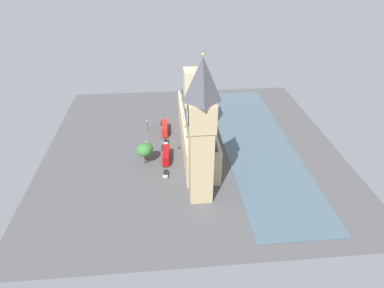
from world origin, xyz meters
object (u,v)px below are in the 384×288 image
at_px(car_dark_green_midblock, 164,148).
at_px(street_lamp_slot_10, 147,124).
at_px(car_white_opposite_hall, 166,141).
at_px(car_silver_far_end, 166,174).
at_px(parliament_building, 196,126).
at_px(double_decker_bus_kerbside, 165,128).
at_px(pedestrian_leading, 179,147).
at_px(plane_tree_trailing, 144,150).
at_px(plane_tree_under_trees, 147,149).
at_px(car_black_by_river_gate, 163,123).
at_px(street_lamp_corner, 146,146).
at_px(double_decker_bus_near_tower, 166,155).
at_px(clock_tower, 201,132).

height_order(car_dark_green_midblock, street_lamp_slot_10, street_lamp_slot_10).
xyz_separation_m(car_white_opposite_hall, car_silver_far_end, (0.53, 24.19, 0.00)).
height_order(parliament_building, car_white_opposite_hall, parliament_building).
height_order(double_decker_bus_kerbside, pedestrian_leading, double_decker_bus_kerbside).
relative_size(car_white_opposite_hall, street_lamp_slot_10, 0.65).
xyz_separation_m(plane_tree_trailing, street_lamp_slot_10, (-0.56, -25.59, -1.92)).
relative_size(car_dark_green_midblock, car_silver_far_end, 0.89).
distance_m(car_dark_green_midblock, plane_tree_under_trees, 12.81).
relative_size(car_black_by_river_gate, plane_tree_under_trees, 0.49).
height_order(car_dark_green_midblock, street_lamp_corner, street_lamp_corner).
xyz_separation_m(car_black_by_river_gate, plane_tree_under_trees, (6.70, 32.24, 5.76)).
bearing_deg(plane_tree_trailing, double_decker_bus_near_tower, -172.16).
bearing_deg(plane_tree_trailing, car_white_opposite_hall, -119.92).
bearing_deg(double_decker_bus_kerbside, car_white_opposite_hall, 91.87).
relative_size(car_dark_green_midblock, pedestrian_leading, 2.70).
bearing_deg(plane_tree_trailing, street_lamp_corner, -95.65).
distance_m(pedestrian_leading, plane_tree_under_trees, 17.29).
xyz_separation_m(car_white_opposite_hall, double_decker_bus_near_tower, (0.01, 13.95, 1.75)).
relative_size(clock_tower, plane_tree_trailing, 5.70).
height_order(car_white_opposite_hall, street_lamp_slot_10, street_lamp_slot_10).
distance_m(clock_tower, plane_tree_trailing, 36.34).
height_order(car_dark_green_midblock, pedestrian_leading, car_dark_green_midblock).
bearing_deg(parliament_building, plane_tree_trailing, 29.99).
bearing_deg(car_dark_green_midblock, car_silver_far_end, -84.62).
bearing_deg(plane_tree_trailing, clock_tower, 132.23).
relative_size(double_decker_bus_kerbside, plane_tree_under_trees, 1.18).
relative_size(double_decker_bus_near_tower, pedestrian_leading, 6.86).
bearing_deg(pedestrian_leading, plane_tree_trailing, 4.71).
bearing_deg(double_decker_bus_near_tower, plane_tree_trailing, -168.26).
bearing_deg(plane_tree_under_trees, car_silver_far_end, 126.76).
bearing_deg(car_white_opposite_hall, plane_tree_under_trees, -116.28).
bearing_deg(car_white_opposite_hall, pedestrian_leading, -41.86).
distance_m(pedestrian_leading, street_lamp_slot_10, 21.48).
relative_size(car_white_opposite_hall, street_lamp_corner, 0.61).
xyz_separation_m(car_white_opposite_hall, plane_tree_under_trees, (7.76, 14.51, 5.76)).
height_order(car_dark_green_midblock, car_silver_far_end, same).
xyz_separation_m(clock_tower, double_decker_bus_kerbside, (11.75, -46.55, -24.08)).
xyz_separation_m(double_decker_bus_near_tower, car_silver_far_end, (0.52, 10.24, -1.75)).
bearing_deg(plane_tree_under_trees, street_lamp_slot_10, -89.07).
xyz_separation_m(double_decker_bus_kerbside, plane_tree_under_trees, (7.57, 23.57, 4.01)).
height_order(car_dark_green_midblock, double_decker_bus_near_tower, double_decker_bus_near_tower).
distance_m(parliament_building, plane_tree_under_trees, 24.66).
distance_m(car_silver_far_end, street_lamp_corner, 17.11).
bearing_deg(double_decker_bus_near_tower, car_white_opposite_hall, 93.86).
xyz_separation_m(car_black_by_river_gate, car_white_opposite_hall, (-1.06, 17.74, -0.00)).
height_order(parliament_building, car_silver_far_end, parliament_building).
relative_size(pedestrian_leading, plane_tree_under_trees, 0.17).
distance_m(car_black_by_river_gate, pedestrian_leading, 24.20).
height_order(parliament_building, pedestrian_leading, parliament_building).
bearing_deg(pedestrian_leading, parliament_building, 173.10).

